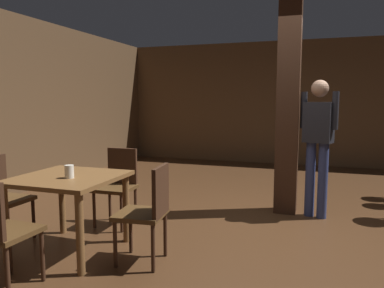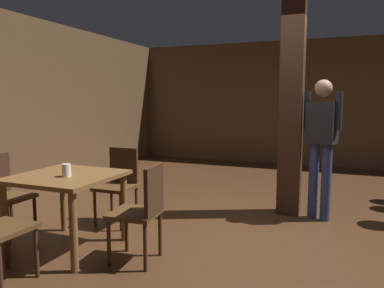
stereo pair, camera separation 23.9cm
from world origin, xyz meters
The scene contains 9 objects.
ground_plane centered at (0.00, 0.00, 0.00)m, with size 10.80×10.80×0.00m, color #422816.
wall_back centered at (0.00, 4.50, 1.40)m, with size 8.00×0.10×2.80m, color brown.
pillar centered at (0.12, 0.65, 1.40)m, with size 0.28×0.28×2.80m, color #382114.
dining_table centered at (-1.76, -1.37, 0.62)m, with size 0.94×0.94×0.75m.
chair_north centered at (-1.73, -0.50, 0.51)m, with size 0.43×0.43×0.89m.
chair_east centered at (-0.92, -1.37, 0.51)m, with size 0.46×0.46×0.89m.
chair_west centered at (-2.59, -1.39, 0.51)m, with size 0.43×0.43×0.89m.
napkin_cup centered at (-1.69, -1.44, 0.81)m, with size 0.08×0.08×0.12m, color silver.
standing_person centered at (0.50, 0.54, 1.00)m, with size 0.47×0.30×1.72m.
Camera 1 is at (0.50, -4.33, 1.48)m, focal length 35.00 mm.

